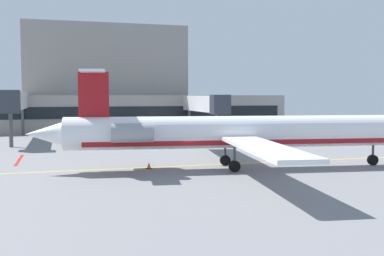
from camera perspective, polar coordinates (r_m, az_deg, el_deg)
The scene contains 11 objects.
ground at distance 37.80m, azimuth 0.35°, elevation -5.22°, with size 120.00×120.00×0.11m.
terminal_building at distance 83.63m, azimuth -12.60°, elevation 4.20°, with size 72.06×14.39×18.60m.
jet_bridge_west at distance 69.21m, azimuth 1.50°, elevation 2.98°, with size 2.40×18.09×6.14m.
jet_bridge_east at distance 64.75m, azimuth -20.95°, elevation 3.10°, with size 2.40×21.21×6.66m.
regional_jet at distance 38.24m, azimuth 6.10°, elevation -0.55°, with size 34.86×29.77×8.01m.
baggage_tug at distance 63.15m, azimuth 11.92°, elevation -0.77°, with size 4.39×2.81×1.74m.
pushback_tractor at distance 71.09m, azimuth 7.71°, elevation -0.17°, with size 2.69×3.35×1.86m.
belt_loader at distance 54.58m, azimuth -7.11°, elevation -1.44°, with size 2.40×3.55×1.83m.
fuel_tank at distance 68.83m, azimuth 0.10°, elevation 0.35°, with size 7.11×3.38×2.91m.
safety_cone_alpha at distance 46.48m, azimuth 13.27°, elevation -3.22°, with size 0.47×0.47×0.55m.
safety_cone_bravo at distance 38.28m, azimuth -5.36°, elevation -4.67°, with size 0.47×0.47×0.55m.
Camera 1 is at (-10.39, -35.84, 6.03)m, focal length 43.10 mm.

